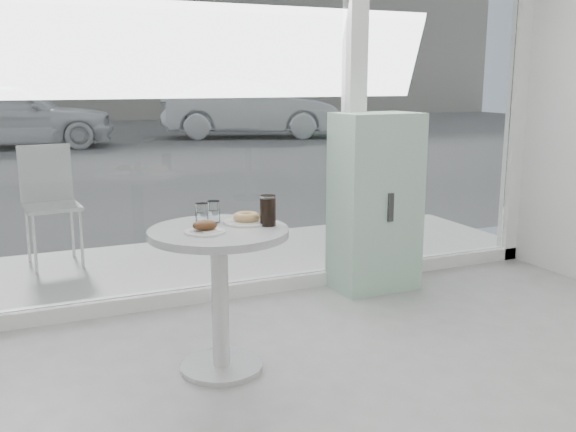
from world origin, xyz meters
name	(u,v)px	position (x,y,z in m)	size (l,w,h in m)	color
storefront	(247,50)	(0.07, 3.00, 1.71)	(5.00, 0.14, 3.00)	white
main_table	(219,270)	(-0.50, 1.90, 0.55)	(0.72, 0.72, 0.77)	silver
patio_deck	(208,263)	(0.00, 3.80, 0.03)	(5.60, 1.60, 0.05)	beige
street	(68,141)	(0.00, 16.00, 0.00)	(40.00, 24.00, 0.00)	#353535
far_building	(36,11)	(0.00, 25.00, 4.00)	(40.00, 2.00, 8.00)	gray
mint_cabinet	(375,202)	(0.96, 2.77, 0.64)	(0.60, 0.42, 1.29)	#95BEA7
patio_chair	(50,197)	(-1.17, 4.25, 0.59)	(0.45, 0.45, 0.95)	silver
car_white	(12,115)	(-1.26, 14.64, 0.74)	(1.76, 4.37, 1.49)	silver
car_silver	(251,109)	(4.62, 15.10, 0.76)	(1.61, 4.62, 1.52)	#9C9FA3
plate_fritter	(206,228)	(-0.58, 1.84, 0.80)	(0.20, 0.20, 0.07)	silver
plate_donut	(246,219)	(-0.32, 1.97, 0.79)	(0.24, 0.24, 0.06)	silver
water_tumbler_a	(202,215)	(-0.54, 2.04, 0.82)	(0.07, 0.07, 0.11)	white
water_tumbler_b	(214,213)	(-0.47, 2.06, 0.82)	(0.07, 0.07, 0.11)	white
cola_glass	(268,211)	(-0.24, 1.87, 0.85)	(0.08, 0.08, 0.16)	white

